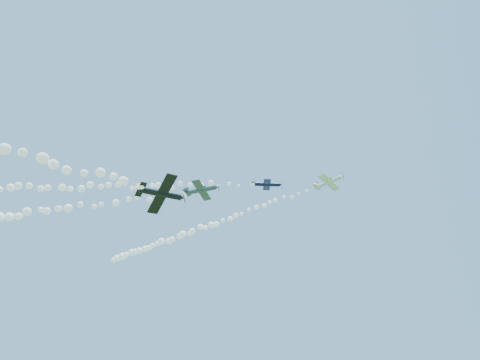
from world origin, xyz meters
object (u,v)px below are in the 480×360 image
(plane_grey, at_px, (202,190))
(plane_black, at_px, (162,194))
(plane_white, at_px, (329,182))
(plane_navy, at_px, (267,184))

(plane_grey, distance_m, plane_black, 17.09)
(plane_white, relative_size, plane_black, 1.09)
(plane_white, distance_m, plane_navy, 15.37)
(plane_white, relative_size, plane_navy, 1.12)
(plane_white, distance_m, plane_grey, 30.24)
(plane_navy, bearing_deg, plane_black, -132.14)
(plane_white, height_order, plane_black, plane_white)
(plane_navy, xyz_separation_m, plane_black, (-9.64, -24.29, -13.39))
(plane_navy, height_order, plane_grey, plane_navy)
(plane_white, bearing_deg, plane_black, -106.66)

